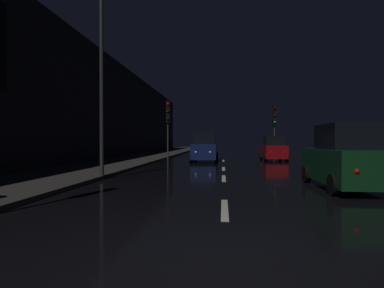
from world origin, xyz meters
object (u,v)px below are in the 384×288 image
Objects in this scene: traffic_light_far_left at (168,117)px; traffic_light_far_right at (274,120)px; car_parked_right_near at (346,159)px; car_approaching_headlights at (205,148)px; streetlamp_overhead at (112,55)px; car_parked_right_far at (273,149)px.

traffic_light_far_left reaches higher than traffic_light_far_right.
car_approaching_headlights is at bearing 22.83° from car_parked_right_near.
car_approaching_headlights is 13.96m from car_parked_right_near.
traffic_light_far_left is 0.65× the size of streetlamp_overhead.
car_approaching_headlights is at bearing 107.94° from car_parked_right_far.
traffic_light_far_left is at bearing -130.74° from car_approaching_headlights.
traffic_light_far_left is 1.17× the size of car_approaching_headlights.
car_parked_right_near is at bearing -10.77° from streetlamp_overhead.
streetlamp_overhead reaches higher than car_approaching_headlights.
traffic_light_far_left is 5.21m from car_approaching_headlights.
traffic_light_far_right is 0.63× the size of streetlamp_overhead.
traffic_light_far_right is 19.80m from streetlamp_overhead.
streetlamp_overhead is (-9.37, -17.37, 1.54)m from traffic_light_far_right.
streetlamp_overhead reaches higher than traffic_light_far_left.
traffic_light_far_left reaches higher than car_parked_right_far.
traffic_light_far_right is at bearing 96.44° from traffic_light_far_left.
streetlamp_overhead is 1.99× the size of car_parked_right_far.
car_approaching_headlights is (3.15, 11.24, -4.09)m from streetlamp_overhead.
traffic_light_far_right reaches higher than car_parked_right_near.
streetlamp_overhead is at bearing -35.12° from traffic_light_far_right.
traffic_light_far_left is at bearing -78.24° from traffic_light_far_right.
streetlamp_overhead is at bearing 79.23° from car_parked_right_near.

